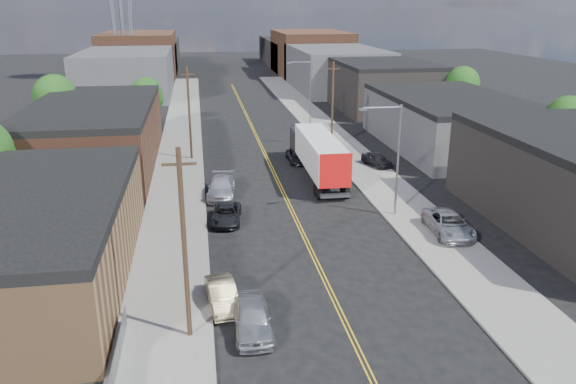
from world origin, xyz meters
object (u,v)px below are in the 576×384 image
object	(u,v)px
car_left_b	(222,295)
car_left_c	(226,214)
car_left_a	(252,318)
car_right_lot_a	(449,224)
car_right_lot_c	(377,159)
car_left_d	(221,187)
car_ahead_truck	(298,156)
semi_truck	(316,151)

from	to	relation	value
car_left_b	car_left_c	distance (m)	12.88
car_left_a	car_right_lot_a	distance (m)	18.69
car_left_b	car_right_lot_c	world-z (taller)	car_right_lot_c
car_left_d	car_ahead_truck	xyz separation A→B (m)	(8.69, 9.97, -0.17)
car_left_a	car_right_lot_c	distance (m)	33.00
semi_truck	car_right_lot_a	bearing A→B (deg)	-67.75
car_left_c	semi_truck	bearing A→B (deg)	56.99
semi_truck	car_right_lot_a	size ratio (longest dim) A/B	2.89
semi_truck	car_right_lot_a	distance (m)	17.84
car_left_c	car_right_lot_a	bearing A→B (deg)	-11.21
car_left_d	car_right_lot_c	bearing A→B (deg)	28.91
car_left_d	car_right_lot_c	size ratio (longest dim) A/B	1.42
car_left_d	car_ahead_truck	size ratio (longest dim) A/B	1.21
car_left_d	car_left_b	bearing A→B (deg)	-86.27
car_left_c	car_ahead_truck	world-z (taller)	car_left_c
car_left_b	car_left_c	size ratio (longest dim) A/B	0.91
car_left_a	car_left_b	size ratio (longest dim) A/B	1.13
car_left_c	car_ahead_truck	size ratio (longest dim) A/B	1.00
semi_truck	car_left_c	world-z (taller)	semi_truck
car_ahead_truck	car_left_a	bearing A→B (deg)	-104.61
car_left_a	car_left_b	world-z (taller)	car_left_a
car_right_lot_a	semi_truck	bearing A→B (deg)	114.97
car_left_a	car_left_c	world-z (taller)	car_left_a
semi_truck	car_left_b	xyz separation A→B (m)	(-10.41, -24.17, -1.74)
car_left_a	car_left_b	xyz separation A→B (m)	(-1.40, 2.83, -0.12)
car_left_d	car_ahead_truck	distance (m)	13.22
car_right_lot_c	car_left_c	bearing A→B (deg)	-159.55
car_left_b	car_left_d	size ratio (longest dim) A/B	0.75
car_left_b	car_right_lot_a	world-z (taller)	car_right_lot_a
car_right_lot_c	car_ahead_truck	bearing A→B (deg)	139.84
car_left_a	car_left_b	bearing A→B (deg)	116.24
car_right_lot_a	car_ahead_truck	distance (m)	22.78
car_right_lot_c	car_left_a	bearing A→B (deg)	-137.31
car_ahead_truck	semi_truck	bearing A→B (deg)	-80.27
car_left_d	car_ahead_truck	world-z (taller)	car_left_d
car_left_c	car_left_d	world-z (taller)	car_left_d
car_left_a	car_left_c	xyz separation A→B (m)	(-0.47, 15.68, -0.17)
car_right_lot_a	car_right_lot_c	size ratio (longest dim) A/B	1.42
car_left_d	car_right_lot_c	distance (m)	17.84
car_left_b	car_right_lot_a	distance (m)	18.54
car_left_d	car_right_lot_a	size ratio (longest dim) A/B	1.00
car_left_a	car_left_d	size ratio (longest dim) A/B	0.85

